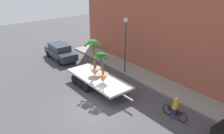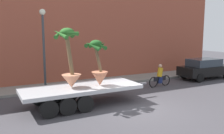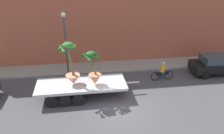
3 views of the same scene
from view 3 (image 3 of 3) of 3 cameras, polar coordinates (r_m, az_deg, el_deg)
The scene contains 9 objects.
ground_plane at distance 14.57m, azimuth 1.89°, elevation -10.11°, with size 60.00×60.00×0.00m, color #423F44.
sidewalk at distance 19.81m, azimuth -1.05°, elevation 0.04°, with size 24.00×2.20×0.15m, color gray.
building_facade at distance 20.09m, azimuth -1.74°, elevation 13.45°, with size 24.00×1.20×8.86m, color #9E4C38.
flatbed_trailer at distance 15.49m, azimuth -8.55°, elevation -4.79°, with size 6.90×2.34×0.98m.
potted_palm_rear at distance 14.76m, azimuth -4.57°, elevation -0.84°, with size 1.22×1.23×2.30m.
potted_palm_middle at distance 14.88m, azimuth -10.04°, elevation 0.06°, with size 1.31×1.30×2.88m.
cyclist at distance 17.96m, azimuth 12.37°, elevation -1.16°, with size 1.84×0.37×1.54m.
parked_car at distance 20.32m, azimuth 24.67°, elevation 0.65°, with size 4.38×1.86×1.58m.
street_lamp at distance 17.87m, azimuth -11.52°, elevation 7.62°, with size 0.36×0.36×4.83m.
Camera 3 is at (-2.11, -11.81, 8.27)m, focal length 37.03 mm.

